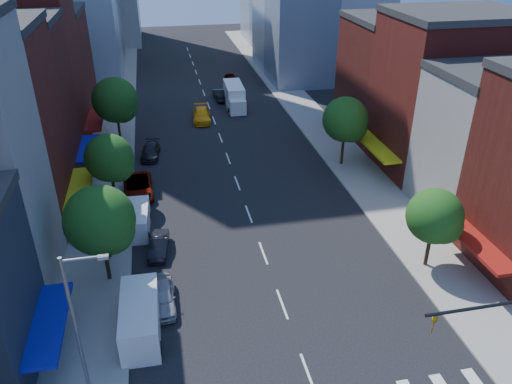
{
  "coord_description": "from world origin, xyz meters",
  "views": [
    {
      "loc": [
        -6.91,
        -18.99,
        22.66
      ],
      "look_at": [
        -0.4,
        12.84,
        5.0
      ],
      "focal_mm": 35.0,
      "sensor_mm": 36.0,
      "label": 1
    }
  ],
  "objects_px": {
    "parked_car_rear": "(150,151)",
    "parked_car_third": "(138,187)",
    "parked_car_second": "(159,245)",
    "traffic_car_far": "(230,77)",
    "box_truck": "(235,97)",
    "traffic_car_oncoming": "(221,94)",
    "cargo_van_near": "(140,320)",
    "taxi": "(202,115)",
    "cargo_van_far": "(137,221)",
    "parked_car_front": "(162,296)",
    "pedestrian_far": "(106,249)"
  },
  "relations": [
    {
      "from": "parked_car_rear",
      "to": "parked_car_third",
      "type": "bearing_deg",
      "value": -91.48
    },
    {
      "from": "parked_car_rear",
      "to": "traffic_car_far",
      "type": "xyz_separation_m",
      "value": [
        13.13,
        27.36,
        0.0
      ]
    },
    {
      "from": "taxi",
      "to": "box_truck",
      "type": "bearing_deg",
      "value": 45.89
    },
    {
      "from": "traffic_car_far",
      "to": "box_truck",
      "type": "bearing_deg",
      "value": 82.94
    },
    {
      "from": "box_truck",
      "to": "pedestrian_far",
      "type": "xyz_separation_m",
      "value": [
        -15.29,
        -33.18,
        -0.46
      ]
    },
    {
      "from": "parked_car_second",
      "to": "cargo_van_far",
      "type": "xyz_separation_m",
      "value": [
        -1.6,
        3.43,
        0.35
      ]
    },
    {
      "from": "traffic_car_far",
      "to": "pedestrian_far",
      "type": "xyz_separation_m",
      "value": [
        -16.71,
        -45.94,
        0.34
      ]
    },
    {
      "from": "parked_car_rear",
      "to": "cargo_van_near",
      "type": "bearing_deg",
      "value": -85.08
    },
    {
      "from": "parked_car_front",
      "to": "taxi",
      "type": "xyz_separation_m",
      "value": [
        6.33,
        34.7,
        0.03
      ]
    },
    {
      "from": "cargo_van_near",
      "to": "box_truck",
      "type": "bearing_deg",
      "value": 73.7
    },
    {
      "from": "parked_car_rear",
      "to": "traffic_car_far",
      "type": "height_order",
      "value": "same"
    },
    {
      "from": "parked_car_front",
      "to": "taxi",
      "type": "height_order",
      "value": "taxi"
    },
    {
      "from": "traffic_car_far",
      "to": "box_truck",
      "type": "xyz_separation_m",
      "value": [
        -1.42,
        -12.76,
        0.8
      ]
    },
    {
      "from": "parked_car_rear",
      "to": "box_truck",
      "type": "xyz_separation_m",
      "value": [
        11.71,
        14.6,
        0.8
      ]
    },
    {
      "from": "parked_car_third",
      "to": "parked_car_rear",
      "type": "height_order",
      "value": "parked_car_third"
    },
    {
      "from": "parked_car_second",
      "to": "cargo_van_far",
      "type": "height_order",
      "value": "cargo_van_far"
    },
    {
      "from": "traffic_car_far",
      "to": "taxi",
      "type": "bearing_deg",
      "value": 68.72
    },
    {
      "from": "parked_car_third",
      "to": "cargo_van_far",
      "type": "relative_size",
      "value": 1.2
    },
    {
      "from": "parked_car_second",
      "to": "cargo_van_near",
      "type": "distance_m",
      "value": 8.85
    },
    {
      "from": "cargo_van_near",
      "to": "taxi",
      "type": "relative_size",
      "value": 1.07
    },
    {
      "from": "taxi",
      "to": "parked_car_third",
      "type": "bearing_deg",
      "value": -108.61
    },
    {
      "from": "parked_car_rear",
      "to": "cargo_van_far",
      "type": "distance_m",
      "value": 14.93
    },
    {
      "from": "parked_car_third",
      "to": "pedestrian_far",
      "type": "height_order",
      "value": "pedestrian_far"
    },
    {
      "from": "parked_car_third",
      "to": "pedestrian_far",
      "type": "xyz_separation_m",
      "value": [
        -2.29,
        -10.03,
        0.19
      ]
    },
    {
      "from": "box_truck",
      "to": "cargo_van_near",
      "type": "bearing_deg",
      "value": -105.15
    },
    {
      "from": "parked_car_front",
      "to": "traffic_car_far",
      "type": "distance_m",
      "value": 53.46
    },
    {
      "from": "box_truck",
      "to": "parked_car_third",
      "type": "bearing_deg",
      "value": -117.45
    },
    {
      "from": "parked_car_second",
      "to": "traffic_car_far",
      "type": "xyz_separation_m",
      "value": [
        12.83,
        45.66,
        0.01
      ]
    },
    {
      "from": "parked_car_third",
      "to": "parked_car_rear",
      "type": "relative_size",
      "value": 1.28
    },
    {
      "from": "traffic_car_oncoming",
      "to": "cargo_van_far",
      "type": "bearing_deg",
      "value": 67.31
    },
    {
      "from": "box_truck",
      "to": "traffic_car_oncoming",
      "type": "bearing_deg",
      "value": 113.19
    },
    {
      "from": "cargo_van_near",
      "to": "parked_car_rear",
      "type": "bearing_deg",
      "value": 88.52
    },
    {
      "from": "parked_car_second",
      "to": "parked_car_third",
      "type": "height_order",
      "value": "parked_car_third"
    },
    {
      "from": "taxi",
      "to": "traffic_car_far",
      "type": "bearing_deg",
      "value": 73.86
    },
    {
      "from": "parked_car_rear",
      "to": "parked_car_second",
      "type": "bearing_deg",
      "value": -81.95
    },
    {
      "from": "cargo_van_near",
      "to": "traffic_car_oncoming",
      "type": "height_order",
      "value": "cargo_van_near"
    },
    {
      "from": "parked_car_front",
      "to": "cargo_van_far",
      "type": "bearing_deg",
      "value": 99.57
    },
    {
      "from": "parked_car_second",
      "to": "traffic_car_far",
      "type": "height_order",
      "value": "traffic_car_far"
    },
    {
      "from": "cargo_van_far",
      "to": "traffic_car_far",
      "type": "xyz_separation_m",
      "value": [
        14.43,
        42.23,
        -0.34
      ]
    },
    {
      "from": "parked_car_second",
      "to": "parked_car_third",
      "type": "xyz_separation_m",
      "value": [
        -1.59,
        9.75,
        0.16
      ]
    },
    {
      "from": "traffic_car_oncoming",
      "to": "pedestrian_far",
      "type": "relative_size",
      "value": 2.81
    },
    {
      "from": "traffic_car_oncoming",
      "to": "traffic_car_far",
      "type": "distance_m",
      "value": 9.55
    },
    {
      "from": "parked_car_front",
      "to": "traffic_car_oncoming",
      "type": "distance_m",
      "value": 43.94
    },
    {
      "from": "traffic_car_oncoming",
      "to": "parked_car_rear",
      "type": "bearing_deg",
      "value": 57.19
    },
    {
      "from": "parked_car_rear",
      "to": "taxi",
      "type": "height_order",
      "value": "taxi"
    },
    {
      "from": "parked_car_front",
      "to": "cargo_van_far",
      "type": "xyz_separation_m",
      "value": [
        -1.63,
        9.68,
        0.24
      ]
    },
    {
      "from": "parked_car_front",
      "to": "traffic_car_oncoming",
      "type": "height_order",
      "value": "traffic_car_oncoming"
    },
    {
      "from": "taxi",
      "to": "pedestrian_far",
      "type": "xyz_separation_m",
      "value": [
        -10.25,
        -28.73,
        0.22
      ]
    },
    {
      "from": "parked_car_rear",
      "to": "box_truck",
      "type": "relative_size",
      "value": 0.58
    },
    {
      "from": "traffic_car_oncoming",
      "to": "traffic_car_far",
      "type": "height_order",
      "value": "traffic_car_oncoming"
    }
  ]
}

